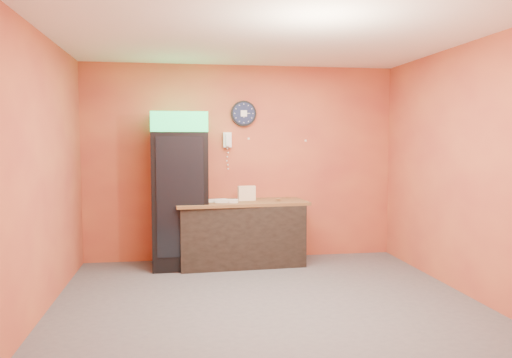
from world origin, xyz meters
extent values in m
plane|color=#47474C|center=(0.00, 0.00, 0.00)|extent=(4.50, 4.50, 0.00)
cube|color=#CA6739|center=(0.00, 2.00, 1.40)|extent=(4.50, 0.02, 2.80)
cube|color=#CA6739|center=(-2.25, 0.00, 1.40)|extent=(0.02, 4.00, 2.80)
cube|color=#CA6739|center=(2.25, 0.00, 1.40)|extent=(0.02, 4.00, 2.80)
cube|color=white|center=(0.00, 0.00, 2.80)|extent=(4.50, 4.00, 0.02)
cube|color=black|center=(-0.90, 1.65, 0.92)|extent=(0.75, 0.75, 1.83)
cube|color=#16C254|center=(-0.90, 1.65, 1.97)|extent=(0.75, 0.75, 0.26)
cube|color=black|center=(-0.91, 1.28, 1.00)|extent=(0.61, 0.03, 1.57)
cube|color=black|center=(-0.07, 1.62, 0.42)|extent=(1.72, 0.83, 0.84)
cylinder|color=black|center=(0.02, 1.98, 2.11)|extent=(0.37, 0.05, 0.37)
cylinder|color=#0F1433|center=(0.02, 1.95, 2.11)|extent=(0.31, 0.01, 0.31)
cube|color=white|center=(0.02, 1.94, 2.11)|extent=(0.09, 0.00, 0.09)
cube|color=white|center=(-0.22, 1.96, 1.73)|extent=(0.12, 0.07, 0.21)
cube|color=white|center=(-0.22, 1.91, 1.73)|extent=(0.05, 0.04, 0.17)
cube|color=brown|center=(-0.07, 1.62, 0.86)|extent=(1.86, 0.91, 0.04)
cube|color=beige|center=(0.02, 1.67, 0.91)|extent=(0.25, 0.10, 0.05)
cube|color=beige|center=(0.02, 1.67, 0.96)|extent=(0.25, 0.10, 0.05)
cube|color=beige|center=(0.02, 1.67, 1.01)|extent=(0.25, 0.10, 0.05)
cube|color=beige|center=(0.02, 1.67, 1.06)|extent=(0.25, 0.10, 0.05)
cube|color=silver|center=(-0.57, 1.53, 0.90)|extent=(0.27, 0.19, 0.04)
cube|color=silver|center=(-0.27, 1.48, 0.91)|extent=(0.32, 0.18, 0.04)
cube|color=silver|center=(-0.39, 1.60, 0.90)|extent=(0.27, 0.16, 0.04)
cylinder|color=silver|center=(0.00, 1.74, 0.92)|extent=(0.06, 0.06, 0.06)
camera|label=1|loc=(-0.92, -5.19, 1.73)|focal=35.00mm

